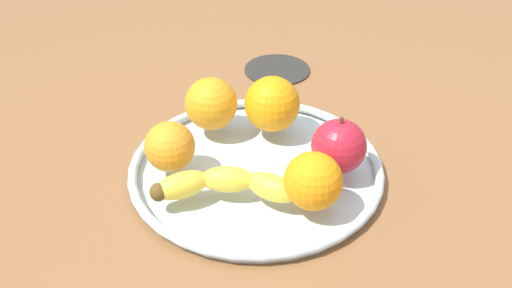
{
  "coord_description": "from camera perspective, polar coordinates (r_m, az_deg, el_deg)",
  "views": [
    {
      "loc": [
        -20.13,
        55.99,
        47.22
      ],
      "look_at": [
        0.0,
        0.0,
        4.8
      ],
      "focal_mm": 40.48,
      "sensor_mm": 36.0,
      "label": 1
    }
  ],
  "objects": [
    {
      "name": "orange_front_left",
      "position": [
        0.8,
        -4.46,
        3.99
      ],
      "size": [
        7.34,
        7.34,
        7.34
      ],
      "primitive_type": "sphere",
      "color": "orange",
      "rests_on": "fruit_bowl"
    },
    {
      "name": "ambient_coaster",
      "position": [
        1.0,
        2.11,
        7.43
      ],
      "size": [
        11.21,
        11.21,
        0.6
      ],
      "primitive_type": "cylinder",
      "color": "#292824",
      "rests_on": "ground_plane"
    },
    {
      "name": "fruit_bowl",
      "position": [
        0.75,
        0.0,
        -2.4
      ],
      "size": [
        33.13,
        33.13,
        1.8
      ],
      "color": "silver",
      "rests_on": "ground_plane"
    },
    {
      "name": "orange_back_right",
      "position": [
        0.73,
        -8.52,
        -0.25
      ],
      "size": [
        6.43,
        6.43,
        6.43
      ],
      "primitive_type": "sphere",
      "color": "orange",
      "rests_on": "fruit_bowl"
    },
    {
      "name": "orange_front_right",
      "position": [
        0.8,
        1.61,
        3.97
      ],
      "size": [
        7.72,
        7.72,
        7.72
      ],
      "primitive_type": "sphere",
      "color": "orange",
      "rests_on": "fruit_bowl"
    },
    {
      "name": "orange_back_left",
      "position": [
        0.67,
        5.66,
        -3.66
      ],
      "size": [
        6.91,
        6.91,
        6.91
      ],
      "primitive_type": "sphere",
      "color": "orange",
      "rests_on": "fruit_bowl"
    },
    {
      "name": "apple",
      "position": [
        0.73,
        8.18,
        -0.22
      ],
      "size": [
        6.97,
        6.97,
        7.77
      ],
      "color": "#B51D2F",
      "rests_on": "fruit_bowl"
    },
    {
      "name": "banana",
      "position": [
        0.69,
        -3.18,
        -4.0
      ],
      "size": [
        17.32,
        9.03,
        3.21
      ],
      "rotation": [
        0.0,
        0.0,
        0.31
      ],
      "color": "yellow",
      "rests_on": "fruit_bowl"
    },
    {
      "name": "ground_plane",
      "position": [
        0.77,
        0.0,
        -4.11
      ],
      "size": [
        159.21,
        159.21,
        4.0
      ],
      "primitive_type": "cube",
      "color": "brown"
    }
  ]
}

